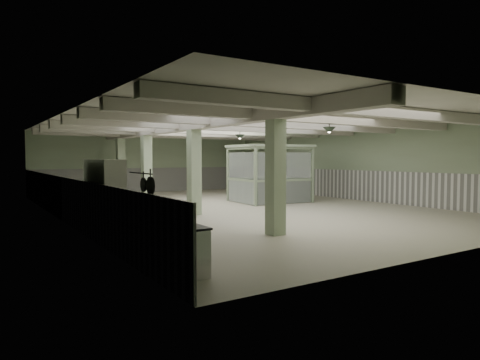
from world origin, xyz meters
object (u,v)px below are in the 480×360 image
prep_counter (137,234)px  filing_cabinet (301,189)px  guard_booth (269,164)px  walkin_cooler (105,201)px

prep_counter → filing_cabinet: 13.39m
prep_counter → guard_booth: (9.25, 7.53, 1.38)m
walkin_cooler → guard_booth: 10.75m
prep_counter → walkin_cooler: size_ratio=2.40×
prep_counter → walkin_cooler: walkin_cooler is taller
guard_booth → filing_cabinet: bearing=-0.1°
prep_counter → guard_booth: size_ratio=1.45×
walkin_cooler → filing_cabinet: bearing=24.5°
walkin_cooler → filing_cabinet: size_ratio=1.94×
prep_counter → filing_cabinet: filing_cabinet is taller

